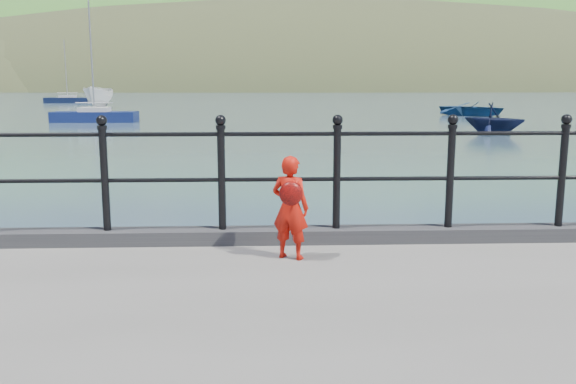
{
  "coord_description": "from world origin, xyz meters",
  "views": [
    {
      "loc": [
        -0.16,
        -6.41,
        2.67
      ],
      "look_at": [
        0.09,
        -0.2,
        1.55
      ],
      "focal_mm": 38.0,
      "sensor_mm": 36.0,
      "label": 1
    }
  ],
  "objects_px": {
    "launch_blue": "(473,109)",
    "sailboat_port": "(95,117)",
    "railing": "(279,165)",
    "child": "(290,207)",
    "launch_white": "(99,97)",
    "sailboat_left": "(68,100)",
    "launch_navy": "(494,119)"
  },
  "relations": [
    {
      "from": "child",
      "to": "launch_white",
      "type": "relative_size",
      "value": 0.17
    },
    {
      "from": "launch_navy",
      "to": "railing",
      "type": "bearing_deg",
      "value": -163.3
    },
    {
      "from": "railing",
      "to": "launch_white",
      "type": "distance_m",
      "value": 59.86
    },
    {
      "from": "sailboat_left",
      "to": "launch_white",
      "type": "bearing_deg",
      "value": -60.94
    },
    {
      "from": "child",
      "to": "launch_blue",
      "type": "distance_m",
      "value": 45.99
    },
    {
      "from": "child",
      "to": "launch_navy",
      "type": "bearing_deg",
      "value": -89.92
    },
    {
      "from": "railing",
      "to": "launch_blue",
      "type": "bearing_deg",
      "value": 68.53
    },
    {
      "from": "child",
      "to": "launch_navy",
      "type": "xyz_separation_m",
      "value": [
        11.6,
        25.33,
        -0.69
      ]
    },
    {
      "from": "launch_white",
      "to": "sailboat_left",
      "type": "distance_m",
      "value": 18.69
    },
    {
      "from": "child",
      "to": "launch_blue",
      "type": "xyz_separation_m",
      "value": [
        16.54,
        42.9,
        -0.95
      ]
    },
    {
      "from": "launch_navy",
      "to": "sailboat_left",
      "type": "xyz_separation_m",
      "value": [
        -37.06,
        49.35,
        -0.48
      ]
    },
    {
      "from": "child",
      "to": "sailboat_port",
      "type": "relative_size",
      "value": 0.12
    },
    {
      "from": "railing",
      "to": "launch_blue",
      "type": "relative_size",
      "value": 3.34
    },
    {
      "from": "child",
      "to": "launch_white",
      "type": "xyz_separation_m",
      "value": [
        -17.02,
        58.02,
        -0.38
      ]
    },
    {
      "from": "launch_white",
      "to": "sailboat_port",
      "type": "xyz_separation_m",
      "value": [
        5.37,
        -21.79,
        -0.79
      ]
    },
    {
      "from": "railing",
      "to": "child",
      "type": "height_order",
      "value": "railing"
    },
    {
      "from": "launch_white",
      "to": "launch_navy",
      "type": "xyz_separation_m",
      "value": [
        28.62,
        -32.69,
        -0.31
      ]
    },
    {
      "from": "launch_blue",
      "to": "sailboat_port",
      "type": "relative_size",
      "value": 0.66
    },
    {
      "from": "railing",
      "to": "sailboat_port",
      "type": "distance_m",
      "value": 37.49
    },
    {
      "from": "child",
      "to": "launch_white",
      "type": "height_order",
      "value": "launch_white"
    },
    {
      "from": "launch_white",
      "to": "sailboat_left",
      "type": "xyz_separation_m",
      "value": [
        -8.44,
        16.66,
        -0.79
      ]
    },
    {
      "from": "launch_blue",
      "to": "launch_navy",
      "type": "height_order",
      "value": "launch_navy"
    },
    {
      "from": "launch_navy",
      "to": "launch_white",
      "type": "bearing_deg",
      "value": 83.19
    },
    {
      "from": "launch_blue",
      "to": "sailboat_port",
      "type": "bearing_deg",
      "value": 153.91
    },
    {
      "from": "child",
      "to": "launch_blue",
      "type": "height_order",
      "value": "child"
    },
    {
      "from": "child",
      "to": "sailboat_port",
      "type": "height_order",
      "value": "sailboat_port"
    },
    {
      "from": "sailboat_port",
      "to": "launch_navy",
      "type": "bearing_deg",
      "value": -23.6
    },
    {
      "from": "sailboat_left",
      "to": "sailboat_port",
      "type": "height_order",
      "value": "sailboat_port"
    },
    {
      "from": "launch_navy",
      "to": "sailboat_port",
      "type": "height_order",
      "value": "sailboat_port"
    },
    {
      "from": "launch_white",
      "to": "launch_navy",
      "type": "distance_m",
      "value": 43.45
    },
    {
      "from": "sailboat_left",
      "to": "sailboat_port",
      "type": "bearing_deg",
      "value": -68.05
    },
    {
      "from": "child",
      "to": "sailboat_port",
      "type": "bearing_deg",
      "value": -47.5
    }
  ]
}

